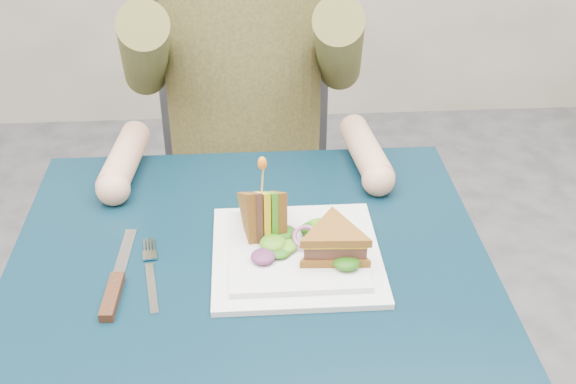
{
  "coord_description": "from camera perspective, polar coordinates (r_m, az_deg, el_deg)",
  "views": [
    {
      "loc": [
        0.0,
        -0.86,
        1.42
      ],
      "look_at": [
        0.06,
        0.08,
        0.82
      ],
      "focal_mm": 45.0,
      "sensor_mm": 36.0,
      "label": 1
    }
  ],
  "objects": [
    {
      "name": "fork",
      "position": [
        1.11,
        -10.77,
        -6.52
      ],
      "size": [
        0.04,
        0.18,
        0.01
      ],
      "color": "silver",
      "rests_on": "table"
    },
    {
      "name": "sandwich_flat",
      "position": [
        1.09,
        3.68,
        -3.99
      ],
      "size": [
        0.13,
        0.13,
        0.05
      ],
      "color": "brown",
      "rests_on": "plate"
    },
    {
      "name": "knife",
      "position": [
        1.09,
        -13.54,
        -7.38
      ],
      "size": [
        0.03,
        0.22,
        0.02
      ],
      "color": "silver",
      "rests_on": "table"
    },
    {
      "name": "lettuce_spill",
      "position": [
        1.12,
        0.9,
        -3.66
      ],
      "size": [
        0.15,
        0.13,
        0.02
      ],
      "primitive_type": null,
      "color": "#337A14",
      "rests_on": "plate"
    },
    {
      "name": "diner",
      "position": [
        1.53,
        -3.68,
        13.1
      ],
      "size": [
        0.54,
        0.59,
        0.74
      ],
      "color": "brown",
      "rests_on": "chair"
    },
    {
      "name": "plate",
      "position": [
        1.13,
        0.67,
        -4.83
      ],
      "size": [
        0.26,
        0.26,
        0.02
      ],
      "color": "white",
      "rests_on": "table"
    },
    {
      "name": "toothpick",
      "position": [
        1.1,
        -2.02,
        1.02
      ],
      "size": [
        0.01,
        0.01,
        0.06
      ],
      "primitive_type": "cylinder",
      "rotation": [
        0.14,
        0.07,
        0.0
      ],
      "color": "tan",
      "rests_on": "sandwich_upright"
    },
    {
      "name": "toothpick_frill",
      "position": [
        1.09,
        -2.05,
        2.28
      ],
      "size": [
        0.01,
        0.01,
        0.02
      ],
      "primitive_type": "ellipsoid",
      "color": "orange",
      "rests_on": "sandwich_upright"
    },
    {
      "name": "onion_ring",
      "position": [
        1.12,
        1.43,
        -3.58
      ],
      "size": [
        0.04,
        0.04,
        0.02
      ],
      "primitive_type": "torus",
      "rotation": [
        0.44,
        0.0,
        0.0
      ],
      "color": "#9E4C7A",
      "rests_on": "plate"
    },
    {
      "name": "sandwich_upright",
      "position": [
        1.13,
        -1.96,
        -1.74
      ],
      "size": [
        0.08,
        0.13,
        0.13
      ],
      "color": "brown",
      "rests_on": "plate"
    },
    {
      "name": "table",
      "position": [
        1.15,
        -2.91,
        -9.5
      ],
      "size": [
        0.75,
        0.75,
        0.73
      ],
      "color": "black",
      "rests_on": "ground"
    },
    {
      "name": "chair",
      "position": [
        1.79,
        -3.31,
        2.96
      ],
      "size": [
        0.42,
        0.4,
        0.93
      ],
      "color": "#47474C",
      "rests_on": "ground"
    }
  ]
}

